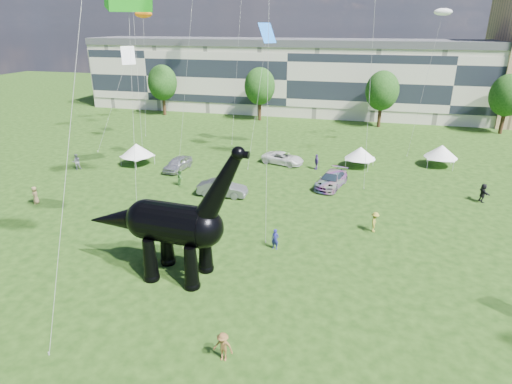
# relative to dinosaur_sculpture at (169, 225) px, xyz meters

# --- Properties ---
(ground) EXTENTS (220.00, 220.00, 0.00)m
(ground) POSITION_rel_dinosaur_sculpture_xyz_m (5.73, -4.22, -3.68)
(ground) COLOR #16330C
(ground) RESTS_ON ground
(terrace_row) EXTENTS (78.00, 11.00, 12.00)m
(terrace_row) POSITION_rel_dinosaur_sculpture_xyz_m (-2.27, 57.78, 2.32)
(terrace_row) COLOR beige
(terrace_row) RESTS_ON ground
(tree_far_left) EXTENTS (5.20, 5.20, 9.44)m
(tree_far_left) POSITION_rel_dinosaur_sculpture_xyz_m (-24.27, 48.78, 2.61)
(tree_far_left) COLOR #382314
(tree_far_left) RESTS_ON ground
(tree_mid_left) EXTENTS (5.20, 5.20, 9.44)m
(tree_mid_left) POSITION_rel_dinosaur_sculpture_xyz_m (-6.27, 48.78, 2.61)
(tree_mid_left) COLOR #382314
(tree_mid_left) RESTS_ON ground
(tree_mid_right) EXTENTS (5.20, 5.20, 9.44)m
(tree_mid_right) POSITION_rel_dinosaur_sculpture_xyz_m (13.73, 48.78, 2.61)
(tree_mid_right) COLOR #382314
(tree_mid_right) RESTS_ON ground
(tree_far_right) EXTENTS (5.20, 5.20, 9.44)m
(tree_far_right) POSITION_rel_dinosaur_sculpture_xyz_m (31.73, 48.78, 2.61)
(tree_far_right) COLOR #382314
(tree_far_right) RESTS_ON ground
(dinosaur_sculpture) EXTENTS (11.94, 3.44, 9.75)m
(dinosaur_sculpture) POSITION_rel_dinosaur_sculpture_xyz_m (0.00, 0.00, 0.00)
(dinosaur_sculpture) COLOR black
(dinosaur_sculpture) RESTS_ON ground
(car_silver) EXTENTS (2.27, 4.70, 1.55)m
(car_silver) POSITION_rel_dinosaur_sculpture_xyz_m (-8.75, 20.21, -2.91)
(car_silver) COLOR silver
(car_silver) RESTS_ON ground
(car_grey) EXTENTS (4.90, 1.88, 1.59)m
(car_grey) POSITION_rel_dinosaur_sculpture_xyz_m (-1.24, 14.10, -2.88)
(car_grey) COLOR slate
(car_grey) RESTS_ON ground
(car_white) EXTENTS (5.46, 3.48, 1.40)m
(car_white) POSITION_rel_dinosaur_sculpture_xyz_m (2.49, 25.61, -2.98)
(car_white) COLOR white
(car_white) RESTS_ON ground
(car_dark) EXTENTS (3.46, 5.79, 1.57)m
(car_dark) POSITION_rel_dinosaur_sculpture_xyz_m (8.88, 19.30, -2.89)
(car_dark) COLOR #595960
(car_dark) RESTS_ON ground
(gazebo_near) EXTENTS (4.22, 4.22, 2.45)m
(gazebo_near) POSITION_rel_dinosaur_sculpture_xyz_m (11.45, 26.68, -1.96)
(gazebo_near) COLOR white
(gazebo_near) RESTS_ON ground
(gazebo_far) EXTENTS (4.04, 4.04, 2.60)m
(gazebo_far) POSITION_rel_dinosaur_sculpture_xyz_m (20.61, 29.38, -1.85)
(gazebo_far) COLOR white
(gazebo_far) RESTS_ON ground
(gazebo_left) EXTENTS (4.87, 4.87, 2.61)m
(gazebo_left) POSITION_rel_dinosaur_sculpture_xyz_m (-14.22, 20.87, -1.85)
(gazebo_left) COLOR white
(gazebo_left) RESTS_ON ground
(visitors) EXTENTS (50.46, 38.43, 1.85)m
(visitors) POSITION_rel_dinosaur_sculpture_xyz_m (4.27, 12.75, -2.82)
(visitors) COLOR tan
(visitors) RESTS_ON ground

